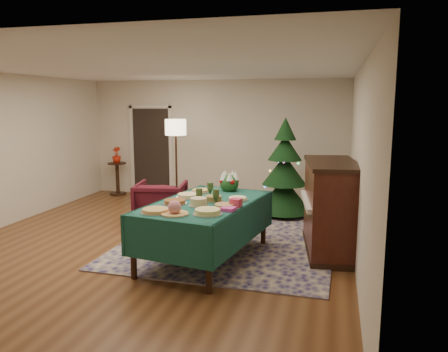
% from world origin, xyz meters
% --- Properties ---
extents(room_shell, '(7.00, 7.00, 7.00)m').
position_xyz_m(room_shell, '(0.00, 0.00, 1.35)').
color(room_shell, '#593319').
rests_on(room_shell, ground).
extents(doorway, '(1.08, 0.04, 2.16)m').
position_xyz_m(doorway, '(-1.60, 3.48, 1.10)').
color(doorway, black).
rests_on(doorway, ground).
extents(rug, '(3.29, 4.27, 0.02)m').
position_xyz_m(rug, '(1.13, 0.67, 0.01)').
color(rug, '#1A1654').
rests_on(rug, ground).
extents(buffet_table, '(1.59, 2.33, 0.84)m').
position_xyz_m(buffet_table, '(0.97, -0.56, 0.67)').
color(buffet_table, black).
rests_on(buffet_table, ground).
extents(platter_0, '(0.38, 0.38, 0.05)m').
position_xyz_m(platter_0, '(0.55, -1.30, 0.86)').
color(platter_0, silver).
rests_on(platter_0, buffet_table).
extents(platter_1, '(0.35, 0.35, 0.18)m').
position_xyz_m(platter_1, '(0.82, -1.35, 0.91)').
color(platter_1, silver).
rests_on(platter_1, buffet_table).
extents(platter_2, '(0.37, 0.37, 0.07)m').
position_xyz_m(platter_2, '(1.20, -1.22, 0.87)').
color(platter_2, silver).
rests_on(platter_2, buffet_table).
extents(platter_3, '(0.34, 0.34, 0.06)m').
position_xyz_m(platter_3, '(0.61, -0.79, 0.86)').
color(platter_3, silver).
rests_on(platter_3, buffet_table).
extents(platter_4, '(0.26, 0.26, 0.11)m').
position_xyz_m(platter_4, '(0.97, -0.84, 0.89)').
color(platter_4, silver).
rests_on(platter_4, buffet_table).
extents(platter_5, '(0.30, 0.30, 0.05)m').
position_xyz_m(platter_5, '(1.31, -0.82, 0.86)').
color(platter_5, silver).
rests_on(platter_5, buffet_table).
extents(platter_6, '(0.36, 0.36, 0.06)m').
position_xyz_m(platter_6, '(0.66, -0.37, 0.86)').
color(platter_6, silver).
rests_on(platter_6, buffet_table).
extents(platter_7, '(0.27, 0.27, 0.08)m').
position_xyz_m(platter_7, '(1.07, -0.51, 0.87)').
color(platter_7, silver).
rests_on(platter_7, buffet_table).
extents(platter_8, '(0.29, 0.29, 0.05)m').
position_xyz_m(platter_8, '(1.39, -0.37, 0.86)').
color(platter_8, silver).
rests_on(platter_8, buffet_table).
extents(platter_9, '(0.31, 0.31, 0.05)m').
position_xyz_m(platter_9, '(0.72, 0.04, 0.86)').
color(platter_9, silver).
rests_on(platter_9, buffet_table).
extents(goblet_0, '(0.09, 0.09, 0.20)m').
position_xyz_m(goblet_0, '(0.93, -0.16, 0.94)').
color(goblet_0, '#2D471E').
rests_on(goblet_0, buffet_table).
extents(goblet_1, '(0.09, 0.09, 0.20)m').
position_xyz_m(goblet_1, '(1.14, -0.62, 0.94)').
color(goblet_1, '#2D471E').
rests_on(goblet_1, buffet_table).
extents(goblet_2, '(0.09, 0.09, 0.20)m').
position_xyz_m(goblet_2, '(0.91, -0.63, 0.94)').
color(goblet_2, '#2D471E').
rests_on(goblet_2, buffet_table).
extents(napkin_stack, '(0.19, 0.19, 0.04)m').
position_xyz_m(napkin_stack, '(1.40, -0.97, 0.86)').
color(napkin_stack, '#E13EA6').
rests_on(napkin_stack, buffet_table).
extents(gift_box, '(0.15, 0.15, 0.11)m').
position_xyz_m(gift_box, '(1.45, -0.75, 0.89)').
color(gift_box, '#CF3956').
rests_on(gift_box, buffet_table).
extents(centerpiece, '(0.30, 0.30, 0.35)m').
position_xyz_m(centerpiece, '(1.11, 0.26, 0.98)').
color(centerpiece, '#1E4C1E').
rests_on(centerpiece, buffet_table).
extents(armchair, '(0.97, 0.93, 0.87)m').
position_xyz_m(armchair, '(-0.31, 0.93, 0.44)').
color(armchair, '#460F18').
rests_on(armchair, ground).
extents(floor_lamp, '(0.45, 0.45, 1.84)m').
position_xyz_m(floor_lamp, '(-0.62, 2.55, 1.56)').
color(floor_lamp, '#A57F3F').
rests_on(floor_lamp, ground).
extents(side_table, '(0.43, 0.43, 0.78)m').
position_xyz_m(side_table, '(-2.35, 3.15, 0.38)').
color(side_table, black).
rests_on(side_table, ground).
extents(potted_plant, '(0.21, 0.38, 0.21)m').
position_xyz_m(potted_plant, '(-2.35, 3.15, 0.88)').
color(potted_plant, red).
rests_on(potted_plant, side_table).
extents(christmas_tree, '(1.23, 1.23, 1.92)m').
position_xyz_m(christmas_tree, '(1.75, 2.14, 0.86)').
color(christmas_tree, black).
rests_on(christmas_tree, ground).
extents(piano, '(0.93, 1.65, 1.35)m').
position_xyz_m(piano, '(2.65, 0.20, 0.66)').
color(piano, black).
rests_on(piano, ground).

